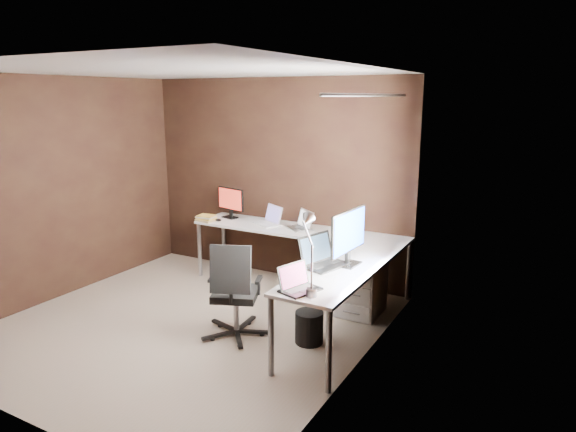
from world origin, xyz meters
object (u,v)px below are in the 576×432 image
(office_chair, at_px, (235,309))
(laptop_silver, at_px, (301,225))
(monitor_right, at_px, (349,234))
(laptop_white, at_px, (270,220))
(book_stack, at_px, (206,218))
(laptop_black_small, at_px, (298,285))
(monitor_left, at_px, (231,201))
(wastebasket, at_px, (309,327))
(desk_lamp, at_px, (308,243))
(laptop_black_big, at_px, (321,259))
(drawer_pedestal, at_px, (361,286))

(office_chair, bearing_deg, laptop_silver, 69.84)
(office_chair, bearing_deg, monitor_right, 6.09)
(laptop_white, height_order, book_stack, laptop_white)
(monitor_right, height_order, laptop_black_small, monitor_right)
(monitor_right, relative_size, office_chair, 0.67)
(monitor_left, bearing_deg, office_chair, -40.96)
(laptop_black_small, height_order, wastebasket, laptop_black_small)
(laptop_black_small, xyz_separation_m, wastebasket, (-0.15, 0.51, -0.62))
(laptop_black_small, height_order, office_chair, office_chair)
(book_stack, relative_size, office_chair, 0.26)
(laptop_black_small, relative_size, desk_lamp, 0.56)
(monitor_right, distance_m, laptop_black_big, 0.34)
(drawer_pedestal, distance_m, office_chair, 1.40)
(laptop_white, xyz_separation_m, laptop_black_small, (1.34, -1.79, -0.00))
(laptop_silver, xyz_separation_m, laptop_black_big, (0.79, -1.10, 0.01))
(laptop_white, relative_size, desk_lamp, 0.63)
(monitor_left, height_order, monitor_right, monitor_right)
(laptop_black_big, distance_m, wastebasket, 0.66)
(monitor_left, height_order, laptop_silver, monitor_left)
(monitor_left, distance_m, laptop_silver, 1.08)
(drawer_pedestal, xyz_separation_m, book_stack, (-2.16, 0.15, 0.47))
(drawer_pedestal, height_order, desk_lamp, desk_lamp)
(book_stack, bearing_deg, desk_lamp, -34.86)
(book_stack, bearing_deg, laptop_silver, 10.55)
(monitor_left, distance_m, wastebasket, 2.38)
(book_stack, bearing_deg, laptop_white, 17.09)
(drawer_pedestal, bearing_deg, laptop_white, 163.98)
(laptop_silver, bearing_deg, book_stack, -134.06)
(laptop_black_small, xyz_separation_m, office_chair, (-0.83, 0.29, -0.50))
(laptop_white, relative_size, laptop_black_big, 0.84)
(book_stack, distance_m, desk_lamp, 2.73)
(desk_lamp, bearing_deg, laptop_white, 132.64)
(drawer_pedestal, distance_m, monitor_right, 0.94)
(laptop_black_small, bearing_deg, book_stack, 71.67)
(monitor_left, relative_size, monitor_right, 0.69)
(monitor_left, xyz_separation_m, laptop_black_big, (1.85, -1.17, -0.16))
(wastebasket, bearing_deg, laptop_white, 133.05)
(book_stack, xyz_separation_m, office_chair, (1.30, -1.26, -0.48))
(drawer_pedestal, xyz_separation_m, laptop_silver, (-0.92, 0.38, 0.48))
(monitor_left, xyz_separation_m, laptop_black_small, (1.95, -1.84, -0.17))
(drawer_pedestal, bearing_deg, laptop_silver, 157.59)
(laptop_black_small, distance_m, book_stack, 2.63)
(drawer_pedestal, relative_size, laptop_silver, 1.49)
(laptop_white, distance_m, office_chair, 1.66)
(laptop_black_small, bearing_deg, monitor_left, 64.40)
(desk_lamp, bearing_deg, laptop_silver, 122.98)
(book_stack, bearing_deg, wastebasket, -27.51)
(monitor_right, xyz_separation_m, desk_lamp, (-0.02, -0.80, 0.12))
(laptop_white, distance_m, laptop_silver, 0.45)
(drawer_pedestal, xyz_separation_m, office_chair, (-0.86, -1.11, -0.02))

